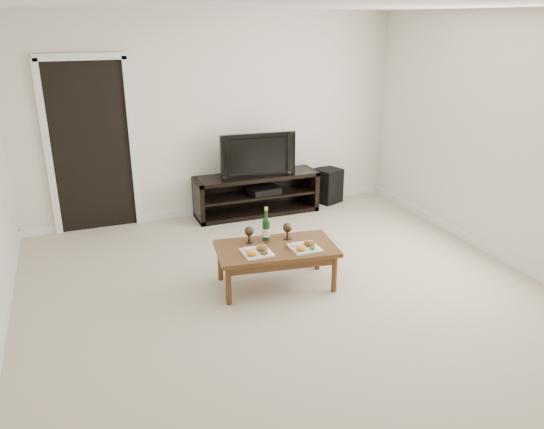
{
  "coord_description": "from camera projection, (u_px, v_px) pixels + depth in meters",
  "views": [
    {
      "loc": [
        -1.77,
        -3.9,
        2.51
      ],
      "look_at": [
        -0.02,
        0.63,
        0.7
      ],
      "focal_mm": 35.0,
      "sensor_mm": 36.0,
      "label": 1
    }
  ],
  "objects": [
    {
      "name": "floor",
      "position": [
        299.0,
        307.0,
        4.88
      ],
      "size": [
        5.5,
        5.5,
        0.0
      ],
      "primitive_type": "plane",
      "color": "beige",
      "rests_on": "ground"
    },
    {
      "name": "plate_right",
      "position": [
        305.0,
        246.0,
        5.08
      ],
      "size": [
        0.27,
        0.27,
        0.07
      ],
      "primitive_type": "cube",
      "color": "white",
      "rests_on": "coffee_table"
    },
    {
      "name": "goblet_right",
      "position": [
        287.0,
        231.0,
        5.3
      ],
      "size": [
        0.09,
        0.09,
        0.17
      ],
      "primitive_type": null,
      "color": "#37271E",
      "rests_on": "coffee_table"
    },
    {
      "name": "coffee_table",
      "position": [
        276.0,
        266.0,
        5.22
      ],
      "size": [
        1.22,
        0.77,
        0.42
      ],
      "primitive_type": "cube",
      "rotation": [
        0.0,
        0.0,
        -0.13
      ],
      "color": "brown",
      "rests_on": "ground"
    },
    {
      "name": "media_console",
      "position": [
        257.0,
        194.0,
        7.13
      ],
      "size": [
        1.66,
        0.45,
        0.55
      ],
      "primitive_type": "cube",
      "color": "black",
      "rests_on": "ground"
    },
    {
      "name": "doorway",
      "position": [
        91.0,
        148.0,
        6.39
      ],
      "size": [
        0.9,
        0.02,
        2.05
      ],
      "primitive_type": "cube",
      "color": "black",
      "rests_on": "ground"
    },
    {
      "name": "back_wall",
      "position": [
        214.0,
        117.0,
        6.85
      ],
      "size": [
        5.0,
        0.04,
        2.6
      ],
      "primitive_type": "cube",
      "color": "silver",
      "rests_on": "ground"
    },
    {
      "name": "plate_left",
      "position": [
        257.0,
        250.0,
        4.98
      ],
      "size": [
        0.27,
        0.27,
        0.07
      ],
      "primitive_type": "cube",
      "color": "white",
      "rests_on": "coffee_table"
    },
    {
      "name": "wine_bottle",
      "position": [
        266.0,
        224.0,
        5.23
      ],
      "size": [
        0.07,
        0.07,
        0.35
      ],
      "primitive_type": "cylinder",
      "color": "#0F3814",
      "rests_on": "coffee_table"
    },
    {
      "name": "television",
      "position": [
        256.0,
        153.0,
        6.93
      ],
      "size": [
        1.0,
        0.2,
        0.57
      ],
      "primitive_type": "imported",
      "rotation": [
        0.0,
        0.0,
        -0.07
      ],
      "color": "black",
      "rests_on": "media_console"
    },
    {
      "name": "av_receiver",
      "position": [
        264.0,
        190.0,
        7.14
      ],
      "size": [
        0.44,
        0.35,
        0.08
      ],
      "primitive_type": "cube",
      "rotation": [
        0.0,
        0.0,
        0.14
      ],
      "color": "black",
      "rests_on": "media_console"
    },
    {
      "name": "ceiling",
      "position": [
        305.0,
        2.0,
        3.97
      ],
      "size": [
        5.0,
        5.5,
        0.04
      ],
      "primitive_type": "cube",
      "color": "white",
      "rests_on": "back_wall"
    },
    {
      "name": "goblet_left",
      "position": [
        249.0,
        235.0,
        5.21
      ],
      "size": [
        0.09,
        0.09,
        0.17
      ],
      "primitive_type": null,
      "color": "#37271E",
      "rests_on": "coffee_table"
    },
    {
      "name": "subwoofer",
      "position": [
        328.0,
        185.0,
        7.61
      ],
      "size": [
        0.42,
        0.42,
        0.49
      ],
      "primitive_type": "cube",
      "rotation": [
        0.0,
        0.0,
        0.38
      ],
      "color": "black",
      "rests_on": "ground"
    }
  ]
}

